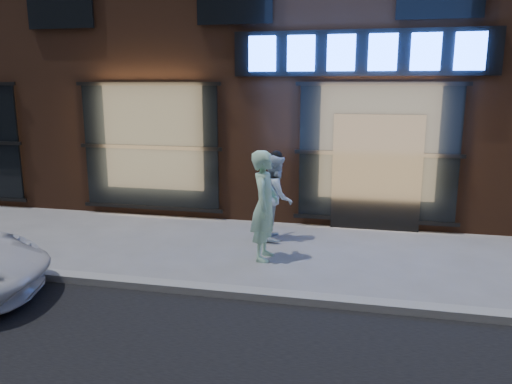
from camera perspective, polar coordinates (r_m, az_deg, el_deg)
ground at (r=7.15m, az=13.53°, el=-12.92°), size 90.00×90.00×0.00m
curb at (r=7.13m, az=13.56°, el=-12.48°), size 60.00×0.25×0.12m
storefront_building at (r=14.63m, az=14.19°, el=20.37°), size 30.20×8.28×10.30m
man_bowtie at (r=8.56m, az=0.99°, el=-1.57°), size 0.46×0.70×1.91m
man_cap at (r=9.73m, az=2.30°, el=-0.57°), size 0.78×0.92×1.68m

